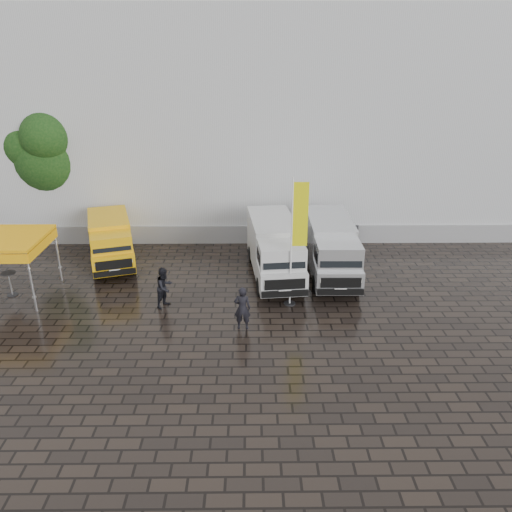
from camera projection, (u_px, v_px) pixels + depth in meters
The scene contains 13 objects.
ground at pixel (281, 313), 20.29m from camera, with size 120.00×120.00×0.00m, color black.
exhibition_hall at pixel (299, 114), 32.80m from camera, with size 44.00×16.00×12.00m, color silver.
hall_plinth at pixel (309, 234), 27.46m from camera, with size 44.00×0.15×1.00m, color gray.
van_yellow at pixel (111, 242), 24.52m from camera, with size 1.90×4.94×2.28m, color #F3AE0C, non-canonical shape.
van_white at pixel (275, 251), 23.06m from camera, with size 1.99×5.97×2.59m, color silver, non-canonical shape.
van_silver at pixel (331, 250), 23.22m from camera, with size 1.97×5.92×2.57m, color silver, non-canonical shape.
canopy_tent at pixel (5, 241), 20.76m from camera, with size 3.16×3.16×2.71m.
flagpole at pixel (296, 235), 19.83m from camera, with size 0.88×0.50×5.45m.
tree at pixel (50, 153), 27.20m from camera, with size 4.08×4.15×7.33m.
cocktail_table at pixel (10, 284), 21.53m from camera, with size 0.60×0.60×1.07m, color black.
wheelie_bin at pixel (351, 236), 26.99m from camera, with size 0.68×0.68×1.13m, color black.
person_front at pixel (242, 308), 18.82m from camera, with size 0.64×0.42×1.74m, color black.
person_tent at pixel (165, 287), 20.50m from camera, with size 0.84×0.65×1.72m, color black.
Camera 1 is at (-1.21, -17.86, 9.89)m, focal length 35.00 mm.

